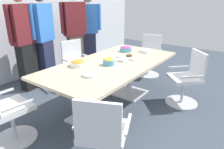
{
  "coord_description": "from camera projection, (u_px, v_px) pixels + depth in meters",
  "views": [
    {
      "loc": [
        -2.54,
        -1.85,
        1.75
      ],
      "look_at": [
        0.0,
        0.0,
        0.55
      ],
      "focal_mm": 33.43,
      "sensor_mm": 36.0,
      "label": 1
    }
  ],
  "objects": [
    {
      "name": "back_wall",
      "position": [
        20.0,
        13.0,
        4.38
      ],
      "size": [
        8.0,
        0.1,
        2.8
      ],
      "primitive_type": "cube",
      "color": "white",
      "rests_on": "ground"
    },
    {
      "name": "napkin_pile",
      "position": [
        145.0,
        51.0,
        3.88
      ],
      "size": [
        0.18,
        0.18,
        0.06
      ],
      "primitive_type": "cube",
      "color": "white",
      "rests_on": "conference_table"
    },
    {
      "name": "office_chair_2",
      "position": [
        102.0,
        139.0,
        2.08
      ],
      "size": [
        0.71,
        0.71,
        0.91
      ],
      "rotation": [
        0.0,
        0.0,
        -1.15
      ],
      "color": "silver",
      "rests_on": "ground"
    },
    {
      "name": "plate_stack",
      "position": [
        89.0,
        75.0,
        2.75
      ],
      "size": [
        0.19,
        0.19,
        0.03
      ],
      "color": "white",
      "rests_on": "conference_table"
    },
    {
      "name": "person_standing_3",
      "position": [
        89.0,
        29.0,
        5.17
      ],
      "size": [
        0.49,
        0.49,
        1.82
      ],
      "rotation": [
        0.0,
        0.0,
        -3.93
      ],
      "color": "#232842",
      "rests_on": "ground"
    },
    {
      "name": "office_chair_0",
      "position": [
        76.0,
        66.0,
        4.22
      ],
      "size": [
        0.65,
        0.65,
        0.91
      ],
      "rotation": [
        0.0,
        0.0,
        -3.38
      ],
      "color": "silver",
      "rests_on": "ground"
    },
    {
      "name": "office_chair_4",
      "position": [
        149.0,
        58.0,
        4.78
      ],
      "size": [
        0.64,
        0.64,
        0.91
      ],
      "rotation": [
        0.0,
        0.0,
        -4.51
      ],
      "color": "silver",
      "rests_on": "ground"
    },
    {
      "name": "snack_bowl_candy_mix",
      "position": [
        126.0,
        49.0,
        3.94
      ],
      "size": [
        0.23,
        0.23,
        0.1
      ],
      "color": "#4C9EC6",
      "rests_on": "conference_table"
    },
    {
      "name": "donut_platter",
      "position": [
        125.0,
        58.0,
        3.46
      ],
      "size": [
        0.39,
        0.39,
        0.04
      ],
      "color": "white",
      "rests_on": "conference_table"
    },
    {
      "name": "person_standing_1",
      "position": [
        43.0,
        36.0,
        4.13
      ],
      "size": [
        0.61,
        0.33,
        1.88
      ],
      "rotation": [
        0.0,
        0.0,
        -2.88
      ],
      "color": "#232842",
      "rests_on": "ground"
    },
    {
      "name": "snack_bowl_chips_yellow",
      "position": [
        109.0,
        61.0,
        3.17
      ],
      "size": [
        0.18,
        0.18,
        0.12
      ],
      "color": "#4C9EC6",
      "rests_on": "conference_table"
    },
    {
      "name": "conference_table",
      "position": [
        112.0,
        70.0,
        3.34
      ],
      "size": [
        2.4,
        1.2,
        0.75
      ],
      "color": "#CCB793",
      "rests_on": "ground"
    },
    {
      "name": "office_chair_3",
      "position": [
        187.0,
        81.0,
        3.48
      ],
      "size": [
        0.76,
        0.76,
        0.91
      ],
      "rotation": [
        0.0,
        0.0,
        0.77
      ],
      "color": "silver",
      "rests_on": "ground"
    },
    {
      "name": "snack_bowl_chips_orange",
      "position": [
        78.0,
        63.0,
        3.12
      ],
      "size": [
        0.24,
        0.24,
        0.09
      ],
      "color": "white",
      "rests_on": "conference_table"
    },
    {
      "name": "person_standing_2",
      "position": [
        74.0,
        31.0,
        4.64
      ],
      "size": [
        0.6,
        0.35,
        1.89
      ],
      "rotation": [
        0.0,
        0.0,
        -3.48
      ],
      "color": "brown",
      "rests_on": "ground"
    },
    {
      "name": "office_chair_1",
      "position": [
        6.0,
        113.0,
        2.53
      ],
      "size": [
        0.58,
        0.58,
        0.91
      ],
      "rotation": [
        0.0,
        0.0,
        -1.64
      ],
      "color": "silver",
      "rests_on": "ground"
    },
    {
      "name": "ground_plane",
      "position": [
        112.0,
        105.0,
        3.56
      ],
      "size": [
        10.0,
        10.0,
        0.01
      ],
      "primitive_type": "cube",
      "color": "#3D4754"
    },
    {
      "name": "person_standing_0",
      "position": [
        24.0,
        39.0,
        3.84
      ],
      "size": [
        0.62,
        0.27,
        1.88
      ],
      "rotation": [
        0.0,
        0.0,
        -3.02
      ],
      "color": "black",
      "rests_on": "ground"
    }
  ]
}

